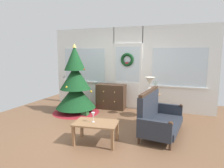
{
  "coord_description": "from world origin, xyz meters",
  "views": [
    {
      "loc": [
        1.8,
        -4.02,
        1.76
      ],
      "look_at": [
        0.05,
        0.55,
        1.0
      ],
      "focal_mm": 32.24,
      "sensor_mm": 36.0,
      "label": 1
    }
  ],
  "objects_px": {
    "wine_glass": "(93,115)",
    "gift_box": "(85,113)",
    "dresser_cabinet": "(111,96)",
    "table_lamp": "(150,83)",
    "settee_sofa": "(157,117)",
    "side_table": "(151,100)",
    "christmas_tree": "(76,87)",
    "flower_vase": "(155,90)",
    "coffee_table": "(96,125)"
  },
  "relations": [
    {
      "from": "flower_vase",
      "to": "coffee_table",
      "type": "height_order",
      "value": "flower_vase"
    },
    {
      "from": "side_table",
      "to": "settee_sofa",
      "type": "bearing_deg",
      "value": -73.75
    },
    {
      "from": "christmas_tree",
      "to": "side_table",
      "type": "bearing_deg",
      "value": 8.79
    },
    {
      "from": "gift_box",
      "to": "christmas_tree",
      "type": "bearing_deg",
      "value": 152.85
    },
    {
      "from": "christmas_tree",
      "to": "table_lamp",
      "type": "relative_size",
      "value": 4.61
    },
    {
      "from": "christmas_tree",
      "to": "table_lamp",
      "type": "height_order",
      "value": "christmas_tree"
    },
    {
      "from": "christmas_tree",
      "to": "dresser_cabinet",
      "type": "bearing_deg",
      "value": 42.27
    },
    {
      "from": "christmas_tree",
      "to": "dresser_cabinet",
      "type": "xyz_separation_m",
      "value": [
        0.83,
        0.76,
        -0.37
      ]
    },
    {
      "from": "table_lamp",
      "to": "coffee_table",
      "type": "bearing_deg",
      "value": -108.09
    },
    {
      "from": "settee_sofa",
      "to": "table_lamp",
      "type": "xyz_separation_m",
      "value": [
        -0.38,
        1.14,
        0.58
      ]
    },
    {
      "from": "christmas_tree",
      "to": "gift_box",
      "type": "bearing_deg",
      "value": -27.15
    },
    {
      "from": "christmas_tree",
      "to": "coffee_table",
      "type": "relative_size",
      "value": 2.24
    },
    {
      "from": "christmas_tree",
      "to": "flower_vase",
      "type": "distance_m",
      "value": 2.29
    },
    {
      "from": "settee_sofa",
      "to": "side_table",
      "type": "xyz_separation_m",
      "value": [
        -0.32,
        1.1,
        0.1
      ]
    },
    {
      "from": "christmas_tree",
      "to": "flower_vase",
      "type": "xyz_separation_m",
      "value": [
        2.28,
        0.28,
        0.03
      ]
    },
    {
      "from": "dresser_cabinet",
      "to": "side_table",
      "type": "bearing_deg",
      "value": -17.32
    },
    {
      "from": "settee_sofa",
      "to": "gift_box",
      "type": "relative_size",
      "value": 8.35
    },
    {
      "from": "dresser_cabinet",
      "to": "gift_box",
      "type": "bearing_deg",
      "value": -113.27
    },
    {
      "from": "coffee_table",
      "to": "gift_box",
      "type": "height_order",
      "value": "coffee_table"
    },
    {
      "from": "settee_sofa",
      "to": "flower_vase",
      "type": "xyz_separation_m",
      "value": [
        -0.22,
        1.04,
        0.41
      ]
    },
    {
      "from": "flower_vase",
      "to": "wine_glass",
      "type": "bearing_deg",
      "value": -114.44
    },
    {
      "from": "side_table",
      "to": "wine_glass",
      "type": "height_order",
      "value": "side_table"
    },
    {
      "from": "dresser_cabinet",
      "to": "christmas_tree",
      "type": "bearing_deg",
      "value": -137.73
    },
    {
      "from": "dresser_cabinet",
      "to": "gift_box",
      "type": "distance_m",
      "value": 1.1
    },
    {
      "from": "coffee_table",
      "to": "gift_box",
      "type": "bearing_deg",
      "value": 125.45
    },
    {
      "from": "gift_box",
      "to": "coffee_table",
      "type": "bearing_deg",
      "value": -54.55
    },
    {
      "from": "table_lamp",
      "to": "christmas_tree",
      "type": "bearing_deg",
      "value": -169.92
    },
    {
      "from": "dresser_cabinet",
      "to": "table_lamp",
      "type": "bearing_deg",
      "value": -16.45
    },
    {
      "from": "dresser_cabinet",
      "to": "side_table",
      "type": "relative_size",
      "value": 1.38
    },
    {
      "from": "christmas_tree",
      "to": "flower_vase",
      "type": "bearing_deg",
      "value": 6.92
    },
    {
      "from": "settee_sofa",
      "to": "wine_glass",
      "type": "height_order",
      "value": "settee_sofa"
    },
    {
      "from": "settee_sofa",
      "to": "gift_box",
      "type": "bearing_deg",
      "value": 165.28
    },
    {
      "from": "dresser_cabinet",
      "to": "coffee_table",
      "type": "bearing_deg",
      "value": -75.69
    },
    {
      "from": "side_table",
      "to": "gift_box",
      "type": "height_order",
      "value": "side_table"
    },
    {
      "from": "christmas_tree",
      "to": "table_lamp",
      "type": "bearing_deg",
      "value": 10.08
    },
    {
      "from": "dresser_cabinet",
      "to": "table_lamp",
      "type": "distance_m",
      "value": 1.45
    },
    {
      "from": "christmas_tree",
      "to": "wine_glass",
      "type": "distance_m",
      "value": 2.18
    },
    {
      "from": "flower_vase",
      "to": "wine_glass",
      "type": "height_order",
      "value": "flower_vase"
    },
    {
      "from": "coffee_table",
      "to": "settee_sofa",
      "type": "bearing_deg",
      "value": 40.88
    },
    {
      "from": "side_table",
      "to": "table_lamp",
      "type": "xyz_separation_m",
      "value": [
        -0.06,
        0.04,
        0.48
      ]
    },
    {
      "from": "coffee_table",
      "to": "table_lamp",
      "type": "bearing_deg",
      "value": 71.91
    },
    {
      "from": "dresser_cabinet",
      "to": "settee_sofa",
      "type": "bearing_deg",
      "value": -42.32
    },
    {
      "from": "flower_vase",
      "to": "gift_box",
      "type": "relative_size",
      "value": 1.95
    },
    {
      "from": "dresser_cabinet",
      "to": "wine_glass",
      "type": "distance_m",
      "value": 2.49
    },
    {
      "from": "wine_glass",
      "to": "gift_box",
      "type": "height_order",
      "value": "wine_glass"
    },
    {
      "from": "dresser_cabinet",
      "to": "wine_glass",
      "type": "bearing_deg",
      "value": -76.91
    },
    {
      "from": "gift_box",
      "to": "table_lamp",
      "type": "bearing_deg",
      "value": 19.1
    },
    {
      "from": "side_table",
      "to": "gift_box",
      "type": "distance_m",
      "value": 1.89
    },
    {
      "from": "side_table",
      "to": "table_lamp",
      "type": "distance_m",
      "value": 0.48
    },
    {
      "from": "side_table",
      "to": "christmas_tree",
      "type": "bearing_deg",
      "value": -171.21
    }
  ]
}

